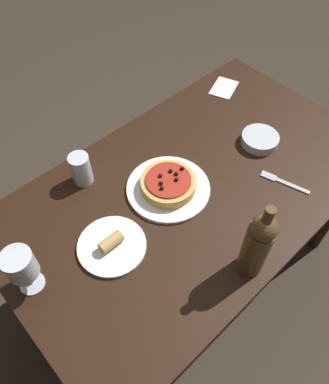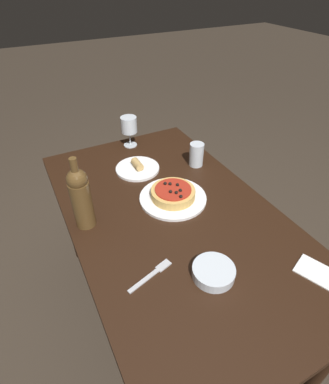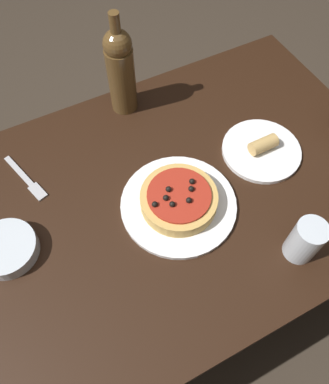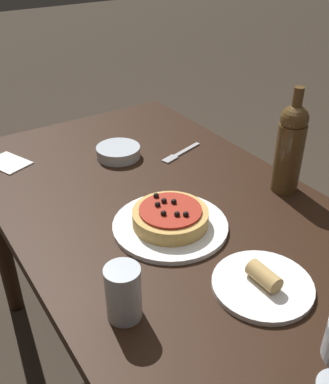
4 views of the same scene
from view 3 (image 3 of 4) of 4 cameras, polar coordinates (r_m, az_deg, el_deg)
ground_plane at (r=1.57m, az=-2.12°, el=-14.71°), size 14.00×14.00×0.00m
dining_table at (r=1.00m, az=-3.24°, el=-4.52°), size 1.34×0.78×0.71m
dinner_plate at (r=0.91m, az=2.14°, el=-1.91°), size 0.28×0.28×0.01m
pizza at (r=0.88m, az=2.19°, el=-1.07°), size 0.18×0.18×0.05m
wine_bottle at (r=1.03m, az=-6.71°, el=18.00°), size 0.07×0.07×0.29m
water_cup at (r=0.86m, az=20.64°, el=-6.94°), size 0.07×0.07×0.11m
side_bowl at (r=0.91m, az=-22.86°, el=-7.97°), size 0.14×0.14×0.03m
fork at (r=1.01m, az=-20.20°, el=1.72°), size 0.07×0.17×0.00m
side_plate at (r=1.03m, az=14.66°, el=6.18°), size 0.21×0.21×0.05m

